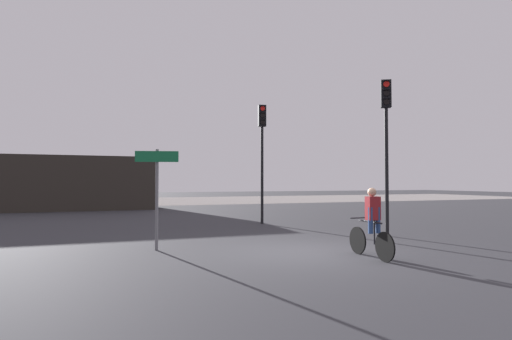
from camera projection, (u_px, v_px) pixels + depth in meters
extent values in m
plane|color=#333338|center=(306.00, 252.00, 9.93)|extent=(120.00, 120.00, 0.00)
cube|color=#9E937F|center=(163.00, 201.00, 37.05)|extent=(80.00, 16.00, 0.01)
cube|color=#2D2823|center=(18.00, 183.00, 24.32)|extent=(15.99, 4.00, 3.35)
cylinder|color=black|center=(387.00, 172.00, 12.98)|extent=(0.12, 0.12, 4.19)
cube|color=black|center=(386.00, 94.00, 13.06)|extent=(0.40, 0.37, 0.90)
cylinder|color=red|center=(386.00, 84.00, 12.93)|extent=(0.18, 0.12, 0.19)
cube|color=black|center=(386.00, 81.00, 12.92)|extent=(0.22, 0.20, 0.02)
cylinder|color=black|center=(386.00, 93.00, 12.92)|extent=(0.18, 0.12, 0.19)
cube|color=black|center=(387.00, 89.00, 12.91)|extent=(0.22, 0.20, 0.02)
cylinder|color=black|center=(387.00, 102.00, 12.92)|extent=(0.18, 0.12, 0.19)
cube|color=black|center=(387.00, 98.00, 12.90)|extent=(0.22, 0.20, 0.02)
cylinder|color=black|center=(262.00, 175.00, 16.77)|extent=(0.12, 0.12, 4.10)
cube|color=black|center=(262.00, 116.00, 16.84)|extent=(0.35, 0.29, 0.90)
cylinder|color=red|center=(263.00, 108.00, 16.72)|extent=(0.19, 0.06, 0.19)
cube|color=black|center=(263.00, 106.00, 16.70)|extent=(0.21, 0.15, 0.02)
cylinder|color=black|center=(263.00, 115.00, 16.71)|extent=(0.19, 0.06, 0.19)
cube|color=black|center=(263.00, 113.00, 16.69)|extent=(0.21, 0.15, 0.02)
cylinder|color=black|center=(263.00, 122.00, 16.70)|extent=(0.19, 0.06, 0.19)
cube|color=black|center=(263.00, 119.00, 16.69)|extent=(0.21, 0.15, 0.02)
cylinder|color=slate|center=(157.00, 200.00, 10.27)|extent=(0.08, 0.08, 2.60)
cube|color=#116038|center=(157.00, 157.00, 10.25)|extent=(1.07, 0.30, 0.28)
cylinder|color=black|center=(358.00, 240.00, 9.73)|extent=(0.05, 0.66, 0.66)
cylinder|color=black|center=(385.00, 247.00, 8.74)|extent=(0.05, 0.66, 0.66)
cylinder|color=black|center=(370.00, 222.00, 9.25)|extent=(0.05, 0.84, 0.04)
cylinder|color=black|center=(374.00, 232.00, 9.10)|extent=(0.04, 0.04, 0.55)
cylinder|color=black|center=(359.00, 218.00, 9.70)|extent=(0.46, 0.04, 0.03)
cylinder|color=navy|center=(378.00, 220.00, 9.14)|extent=(0.11, 0.11, 0.60)
cylinder|color=navy|center=(371.00, 220.00, 9.08)|extent=(0.11, 0.11, 0.60)
cube|color=maroon|center=(373.00, 208.00, 9.17)|extent=(0.30, 0.20, 0.54)
sphere|color=tan|center=(372.00, 192.00, 9.21)|extent=(0.20, 0.20, 0.20)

